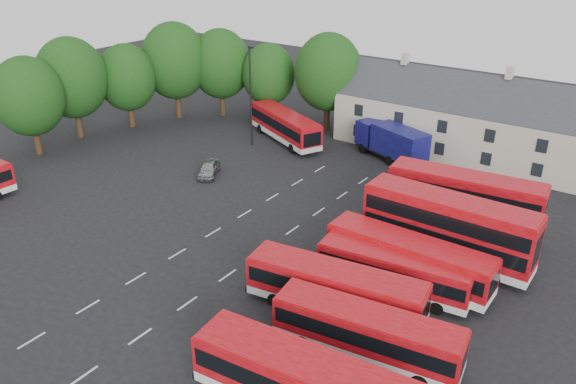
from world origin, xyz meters
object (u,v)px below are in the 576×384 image
bus_dd_south (448,225)px  silver_car (209,168)px  bus_row_a (308,383)px  box_truck (392,141)px  lamppost (251,94)px

bus_dd_south → silver_car: bus_dd_south is taller
bus_row_a → box_truck: size_ratio=1.39×
bus_row_a → silver_car: 31.45m
box_truck → lamppost: lamppost is taller
bus_row_a → bus_dd_south: bus_dd_south is taller
box_truck → bus_row_a: bearing=-49.9°
bus_dd_south → box_truck: bus_dd_south is taller
bus_row_a → lamppost: bearing=126.7°
silver_car → lamppost: size_ratio=0.37×
silver_car → lamppost: 10.59m
lamppost → silver_car: bearing=-78.9°
bus_row_a → box_truck: (-11.75, 33.54, 0.03)m
bus_dd_south → silver_car: size_ratio=3.02×
bus_row_a → bus_dd_south: 17.95m
bus_row_a → lamppost: (-26.43, 28.54, 3.82)m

